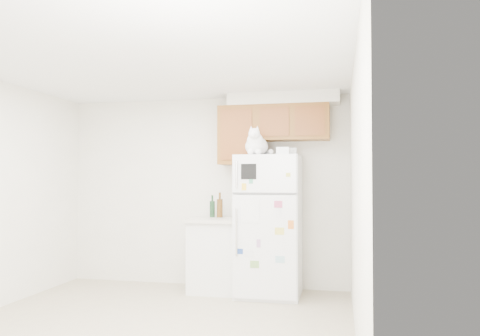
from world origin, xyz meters
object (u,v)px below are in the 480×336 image
(base_counter, at_px, (216,254))
(bottle_amber, at_px, (220,205))
(refrigerator, at_px, (269,225))
(storage_box_front, at_px, (283,151))
(cat, at_px, (256,145))
(bottle_green, at_px, (212,206))
(storage_box_back, at_px, (288,152))

(base_counter, distance_m, bottle_amber, 0.63)
(refrigerator, height_order, bottle_amber, refrigerator)
(refrigerator, height_order, base_counter, refrigerator)
(storage_box_front, bearing_deg, base_counter, 165.74)
(base_counter, relative_size, cat, 1.87)
(refrigerator, relative_size, bottle_amber, 5.29)
(refrigerator, bearing_deg, base_counter, 173.91)
(base_counter, relative_size, bottle_green, 3.23)
(refrigerator, bearing_deg, storage_box_back, 27.36)
(cat, height_order, bottle_green, cat)
(bottle_amber, bearing_deg, storage_box_front, -23.05)
(refrigerator, distance_m, bottle_green, 0.83)
(cat, relative_size, storage_box_back, 2.73)
(cat, distance_m, bottle_green, 1.06)
(cat, bearing_deg, storage_box_front, -6.32)
(storage_box_back, bearing_deg, storage_box_front, -113.35)
(refrigerator, relative_size, storage_box_back, 9.44)
(storage_box_back, xyz_separation_m, storage_box_front, (-0.03, -0.28, -0.01))
(bottle_green, bearing_deg, refrigerator, -15.17)
(storage_box_front, distance_m, bottle_green, 1.24)
(storage_box_back, height_order, bottle_green, storage_box_back)
(bottle_amber, bearing_deg, cat, -31.67)
(storage_box_back, distance_m, storage_box_front, 0.28)
(base_counter, xyz_separation_m, storage_box_back, (0.92, 0.04, 1.29))
(refrigerator, bearing_deg, storage_box_front, -40.29)
(refrigerator, distance_m, cat, 1.00)
(cat, bearing_deg, bottle_amber, 148.33)
(storage_box_back, height_order, bottle_amber, storage_box_back)
(base_counter, distance_m, cat, 1.49)
(refrigerator, xyz_separation_m, cat, (-0.13, -0.13, 0.98))
(refrigerator, bearing_deg, bottle_amber, 163.14)
(base_counter, height_order, cat, cat)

